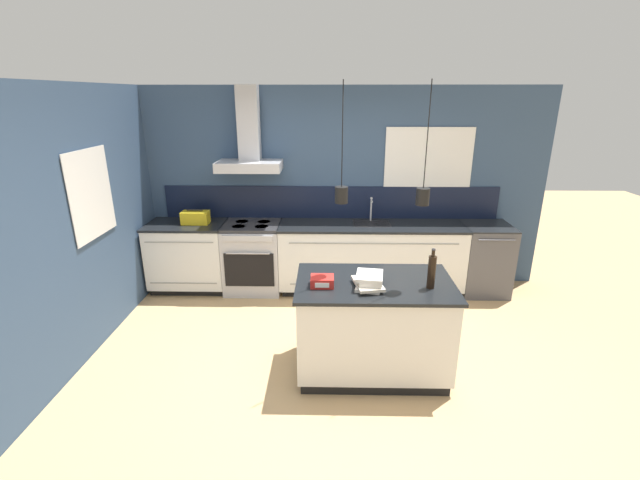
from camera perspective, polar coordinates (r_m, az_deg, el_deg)
The scene contains 12 objects.
ground_plane at distance 4.34m, azimuth 1.46°, elevation -16.14°, with size 16.00×16.00×0.00m, color tan.
wall_back at distance 5.67m, azimuth 0.82°, elevation 7.33°, with size 5.60×2.24×2.60m.
wall_left at distance 5.02m, azimuth -27.42°, elevation 3.08°, with size 0.08×3.80×2.60m.
counter_run_left at distance 5.92m, azimuth -17.05°, elevation -2.03°, with size 1.00×0.64×0.91m.
counter_run_sink at distance 5.65m, azimuth 6.74°, elevation -2.28°, with size 2.38×0.64×1.23m.
oven_range at distance 5.71m, azimuth -8.90°, elevation -2.24°, with size 0.72×0.66×0.91m.
dishwasher at distance 5.98m, azimuth 21.01°, elevation -2.31°, with size 0.59×0.65×0.91m.
kitchen_island at distance 4.05m, azimuth 7.06°, elevation -11.33°, with size 1.40×0.85×0.91m.
bottle_on_island at distance 3.76m, azimuth 14.66°, elevation -4.07°, with size 0.07×0.07×0.36m.
book_stack at distance 3.71m, azimuth 6.55°, elevation -5.45°, with size 0.28×0.37×0.12m.
red_supply_box at distance 3.72m, azimuth 0.30°, elevation -5.53°, with size 0.20×0.17×0.09m.
yellow_toolbox at distance 5.71m, azimuth -16.27°, elevation 2.90°, with size 0.34×0.18×0.19m.
Camera 1 is at (-0.03, -3.55, 2.49)m, focal length 24.00 mm.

